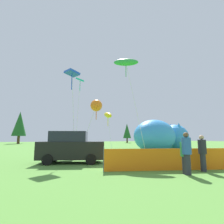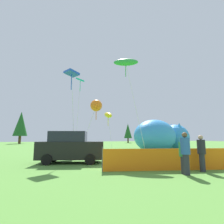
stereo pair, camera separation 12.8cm
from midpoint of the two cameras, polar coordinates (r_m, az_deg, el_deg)
The scene contains 15 objects.
ground_plane at distance 12.17m, azimuth 7.23°, elevation -15.88°, with size 120.00×120.00×0.00m, color #548C38.
parked_car at distance 11.81m, azimuth -13.44°, elevation -11.13°, with size 4.39×2.56×2.01m.
folding_chair at distance 12.27m, azimuth 25.35°, elevation -12.69°, with size 0.70×0.70×0.89m.
inflatable_cat at distance 20.34m, azimuth 15.67°, elevation -7.98°, with size 8.30×5.70×3.52m.
safety_fence at distance 9.53m, azimuth 18.81°, elevation -14.41°, with size 6.86×1.27×1.17m.
spectator_in_black_shirt at distance 8.77m, azimuth 22.14°, elevation -12.55°, with size 0.35×0.35×1.61m.
spectator_in_white_shirt at distance 8.60m, azimuth 22.82°, elevation -11.73°, with size 0.40×0.40×1.85m.
spectator_in_yellow_shirt at distance 9.73m, azimuth 27.09°, elevation -11.38°, with size 0.38×0.38×1.73m.
kite_green_fish at distance 15.73m, azimuth 4.31°, elevation 15.79°, with size 3.05×1.83×8.53m.
kite_yellow_hero at distance 20.44m, azimuth -1.53°, elevation -1.02°, with size 0.89×1.97×4.73m.
kite_orange_flower at distance 15.99m, azimuth -5.38°, elevation 2.09°, with size 1.86×2.19×5.04m.
kite_teal_diamond at distance 20.07m, azimuth -10.58°, elevation 9.90°, with size 1.04×0.96×8.33m.
kite_blue_box at distance 13.87m, azimuth -13.17°, elevation 11.84°, with size 1.25×1.79×6.61m.
horizon_tree_east at distance 51.82m, azimuth -28.00°, elevation -3.42°, with size 3.52×3.52×8.39m.
horizon_tree_west at distance 54.33m, azimuth 4.85°, elevation -6.19°, with size 2.45×2.45×5.85m.
Camera 1 is at (-4.69, -11.13, 1.62)m, focal length 28.00 mm.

